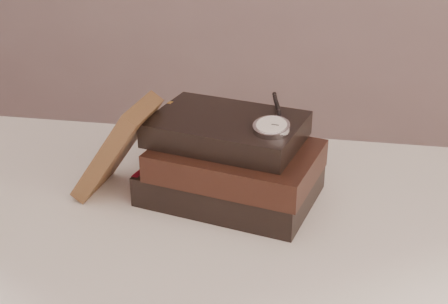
# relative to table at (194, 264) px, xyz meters

# --- Properties ---
(table) EXTENTS (1.00, 0.60, 0.75)m
(table) POSITION_rel_table_xyz_m (0.00, 0.00, 0.00)
(table) COLOR silver
(table) RESTS_ON ground
(book_stack) EXTENTS (0.28, 0.23, 0.13)m
(book_stack) POSITION_rel_table_xyz_m (0.05, 0.06, 0.15)
(book_stack) COLOR black
(book_stack) RESTS_ON table
(journal) EXTENTS (0.13, 0.12, 0.15)m
(journal) POSITION_rel_table_xyz_m (-0.12, 0.04, 0.17)
(journal) COLOR #422B19
(journal) RESTS_ON table
(pocket_watch) EXTENTS (0.06, 0.16, 0.02)m
(pocket_watch) POSITION_rel_table_xyz_m (0.11, 0.03, 0.23)
(pocket_watch) COLOR silver
(pocket_watch) RESTS_ON book_stack
(eyeglasses) EXTENTS (0.13, 0.14, 0.05)m
(eyeglasses) POSITION_rel_table_xyz_m (-0.02, 0.16, 0.16)
(eyeglasses) COLOR silver
(eyeglasses) RESTS_ON book_stack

